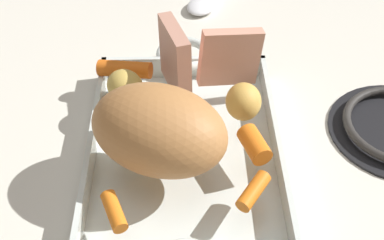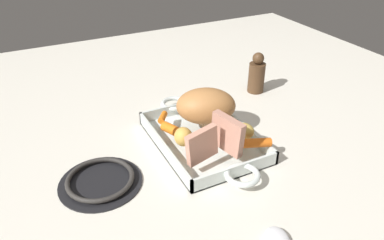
{
  "view_description": "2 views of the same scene",
  "coord_description": "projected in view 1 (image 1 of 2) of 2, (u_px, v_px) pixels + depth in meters",
  "views": [
    {
      "loc": [
        0.44,
        -0.0,
        0.46
      ],
      "look_at": [
        0.01,
        0.01,
        0.07
      ],
      "focal_mm": 51.06,
      "sensor_mm": 36.0,
      "label": 1
    },
    {
      "loc": [
        -0.64,
        0.35,
        0.51
      ],
      "look_at": [
        0.02,
        0.02,
        0.06
      ],
      "focal_mm": 34.06,
      "sensor_mm": 36.0,
      "label": 2
    }
  ],
  "objects": [
    {
      "name": "pork_roast",
      "position": [
        160.0,
        130.0,
        0.55
      ],
      "size": [
        0.15,
        0.18,
        0.09
      ],
      "primitive_type": "ellipsoid",
      "rotation": [
        0.0,
        0.0,
        1.15
      ],
      "color": "#B1743F",
      "rests_on": "roasting_dish"
    },
    {
      "name": "baby_carrot_northeast",
      "position": [
        115.0,
        211.0,
        0.52
      ],
      "size": [
        0.05,
        0.03,
        0.02
      ],
      "primitive_type": "cylinder",
      "rotation": [
        1.48,
        0.0,
        5.09
      ],
      "color": "orange",
      "rests_on": "roasting_dish"
    },
    {
      "name": "baby_carrot_southeast",
      "position": [
        254.0,
        191.0,
        0.54
      ],
      "size": [
        0.05,
        0.04,
        0.02
      ],
      "primitive_type": "cylinder",
      "rotation": [
        1.66,
        0.0,
        0.96
      ],
      "color": "orange",
      "rests_on": "roasting_dish"
    },
    {
      "name": "potato_golden_small",
      "position": [
        244.0,
        102.0,
        0.62
      ],
      "size": [
        0.05,
        0.04,
        0.04
      ],
      "primitive_type": "ellipsoid",
      "rotation": [
        0.0,
        0.0,
        3.09
      ],
      "color": "gold",
      "rests_on": "roasting_dish"
    },
    {
      "name": "baby_carrot_short",
      "position": [
        125.0,
        69.0,
        0.69
      ],
      "size": [
        0.04,
        0.07,
        0.03
      ],
      "primitive_type": "cylinder",
      "rotation": [
        1.47,
        0.0,
        2.9
      ],
      "color": "orange",
      "rests_on": "roasting_dish"
    },
    {
      "name": "ground_plane",
      "position": [
        185.0,
        156.0,
        0.63
      ],
      "size": [
        1.76,
        1.76,
        0.0
      ],
      "primitive_type": "plane",
      "color": "silver"
    },
    {
      "name": "roasting_dish",
      "position": [
        185.0,
        150.0,
        0.63
      ],
      "size": [
        0.42,
        0.22,
        0.03
      ],
      "color": "silver",
      "rests_on": "ground_plane"
    },
    {
      "name": "roast_slice_thin",
      "position": [
        230.0,
        57.0,
        0.66
      ],
      "size": [
        0.03,
        0.08,
        0.08
      ],
      "primitive_type": "cube",
      "rotation": [
        -0.09,
        0.0,
        0.18
      ],
      "color": "tan",
      "rests_on": "roasting_dish"
    },
    {
      "name": "baby_carrot_center_left",
      "position": [
        255.0,
        144.0,
        0.58
      ],
      "size": [
        0.05,
        0.04,
        0.03
      ],
      "primitive_type": "cylinder",
      "rotation": [
        1.63,
        0.0,
        1.92
      ],
      "color": "orange",
      "rests_on": "roasting_dish"
    },
    {
      "name": "potato_halved",
      "position": [
        126.0,
        86.0,
        0.65
      ],
      "size": [
        0.06,
        0.06,
        0.04
      ],
      "primitive_type": "ellipsoid",
      "rotation": [
        0.0,
        0.0,
        5.29
      ],
      "color": "gold",
      "rests_on": "roasting_dish"
    },
    {
      "name": "roast_slice_thick",
      "position": [
        176.0,
        58.0,
        0.65
      ],
      "size": [
        0.09,
        0.04,
        0.09
      ],
      "primitive_type": "cube",
      "rotation": [
        -0.06,
        0.0,
        1.86
      ],
      "color": "tan",
      "rests_on": "roasting_dish"
    }
  ]
}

